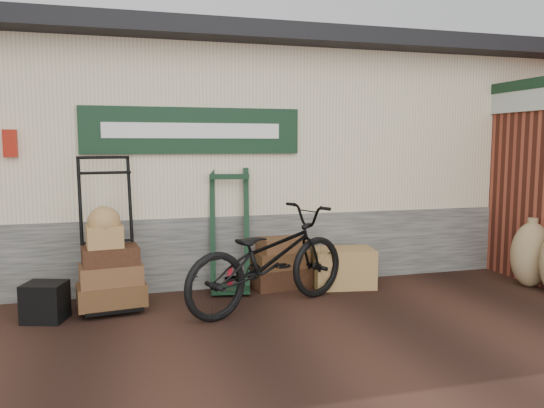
{
  "coord_description": "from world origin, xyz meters",
  "views": [
    {
      "loc": [
        -1.11,
        -5.41,
        1.79
      ],
      "look_at": [
        0.65,
        0.9,
        1.05
      ],
      "focal_mm": 35.0,
      "sensor_mm": 36.0,
      "label": 1
    }
  ],
  "objects_px": {
    "porter_trolley": "(108,231)",
    "wicker_hamper": "(343,268)",
    "green_barrow": "(230,230)",
    "black_trunk": "(45,302)",
    "suitcase_stack": "(280,262)",
    "bicycle": "(269,253)"
  },
  "relations": [
    {
      "from": "porter_trolley",
      "to": "bicycle",
      "type": "distance_m",
      "value": 1.77
    },
    {
      "from": "porter_trolley",
      "to": "suitcase_stack",
      "type": "xyz_separation_m",
      "value": [
        2.04,
        0.29,
        -0.53
      ]
    },
    {
      "from": "wicker_hamper",
      "to": "black_trunk",
      "type": "bearing_deg",
      "value": -173.27
    },
    {
      "from": "suitcase_stack",
      "to": "green_barrow",
      "type": "bearing_deg",
      "value": 180.0
    },
    {
      "from": "suitcase_stack",
      "to": "bicycle",
      "type": "distance_m",
      "value": 0.92
    },
    {
      "from": "black_trunk",
      "to": "bicycle",
      "type": "bearing_deg",
      "value": -4.84
    },
    {
      "from": "black_trunk",
      "to": "bicycle",
      "type": "height_order",
      "value": "bicycle"
    },
    {
      "from": "suitcase_stack",
      "to": "black_trunk",
      "type": "xyz_separation_m",
      "value": [
        -2.66,
        -0.6,
        -0.12
      ]
    },
    {
      "from": "wicker_hamper",
      "to": "porter_trolley",
      "type": "bearing_deg",
      "value": -178.04
    },
    {
      "from": "porter_trolley",
      "to": "wicker_hamper",
      "type": "height_order",
      "value": "porter_trolley"
    },
    {
      "from": "wicker_hamper",
      "to": "black_trunk",
      "type": "xyz_separation_m",
      "value": [
        -3.44,
        -0.41,
        -0.05
      ]
    },
    {
      "from": "black_trunk",
      "to": "bicycle",
      "type": "distance_m",
      "value": 2.35
    },
    {
      "from": "suitcase_stack",
      "to": "porter_trolley",
      "type": "bearing_deg",
      "value": -171.78
    },
    {
      "from": "green_barrow",
      "to": "bicycle",
      "type": "xyz_separation_m",
      "value": [
        0.28,
        -0.8,
        -0.13
      ]
    },
    {
      "from": "wicker_hamper",
      "to": "green_barrow",
      "type": "bearing_deg",
      "value": 172.0
    },
    {
      "from": "suitcase_stack",
      "to": "bicycle",
      "type": "relative_size",
      "value": 0.34
    },
    {
      "from": "wicker_hamper",
      "to": "bicycle",
      "type": "distance_m",
      "value": 1.34
    },
    {
      "from": "green_barrow",
      "to": "black_trunk",
      "type": "relative_size",
      "value": 3.8
    },
    {
      "from": "wicker_hamper",
      "to": "bicycle",
      "type": "bearing_deg",
      "value": -152.14
    },
    {
      "from": "suitcase_stack",
      "to": "wicker_hamper",
      "type": "xyz_separation_m",
      "value": [
        0.78,
        -0.2,
        -0.08
      ]
    },
    {
      "from": "suitcase_stack",
      "to": "black_trunk",
      "type": "relative_size",
      "value": 1.84
    },
    {
      "from": "green_barrow",
      "to": "black_trunk",
      "type": "height_order",
      "value": "green_barrow"
    }
  ]
}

